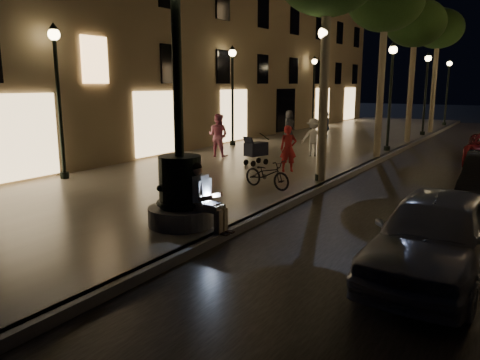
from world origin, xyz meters
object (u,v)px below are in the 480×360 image
Objects in this scene: fountain_lamppost at (180,179)px; seated_man_laptop at (204,195)px; pedestrian_dark at (289,125)px; lamp_left_a at (58,82)px; tree_far at (438,30)px; pedestrian_red at (288,149)px; lamp_left_c at (314,83)px; stroller at (256,149)px; tree_third at (415,24)px; lamp_curb_b at (391,83)px; bicycle at (267,174)px; lamp_curb_c at (426,83)px; pedestrian_white at (313,137)px; pedestrian_pink at (218,135)px; lamp_curb_a at (323,82)px; lamp_curb_d at (448,83)px; car_front at (435,235)px; tree_second at (386,2)px; lamp_left_b at (232,83)px.

seated_man_laptop is at bearing 0.00° from fountain_lamppost.
lamp_left_a is at bearing 179.42° from pedestrian_dark.
pedestrian_red is at bearing -95.38° from tree_far.
lamp_left_c is 4.05× the size of stroller.
stroller is (-3.15, -10.55, -5.34)m from tree_third.
lamp_curb_b is 10.22m from bicycle.
pedestrian_white is (-2.23, -11.30, -2.25)m from lamp_curb_c.
lamp_left_c reaches higher than seated_man_laptop.
tree_far is (0.08, 6.00, 0.29)m from tree_third.
seated_man_laptop is 0.78× the size of pedestrian_pink.
lamp_left_a is 10.22m from pedestrian_white.
tree_far is at bearing 89.75° from lamp_curb_a.
tree_third is at bearing -90.00° from lamp_curb_c.
lamp_curb_d reaches higher than pedestrian_red.
bicycle is at bearing -93.57° from tree_third.
lamp_curb_d is 28.89m from lamp_left_a.
fountain_lamppost is at bearing -172.19° from car_front.
lamp_curb_d is at bearing 90.32° from tree_second.
pedestrian_dark reaches higher than seated_man_laptop.
pedestrian_dark is at bearing -74.07° from pedestrian_white.
car_front is at bearing -62.05° from lamp_left_c.
tree_third is 9.21m from pedestrian_white.
lamp_curb_b is at bearing -140.96° from pedestrian_pink.
pedestrian_dark is at bearing 68.18° from lamp_left_b.
lamp_left_c is at bearing 90.00° from lamp_left_b.
pedestrian_white reaches higher than car_front.
pedestrian_white is 0.98× the size of pedestrian_dark.
lamp_curb_c is (0.70, 22.00, 2.02)m from fountain_lamppost.
pedestrian_pink reaches higher than pedestrian_white.
lamp_curb_d is at bearing 89.84° from seated_man_laptop.
fountain_lamppost is 1.08× the size of lamp_curb_b.
pedestrian_dark reaches higher than car_front.
lamp_left_c is (-7.20, 10.00, -3.10)m from tree_second.
tree_far is 10.50m from lamp_curb_b.
tree_far is 1.56× the size of lamp_curb_d.
tree_third is at bearing 87.77° from fountain_lamppost.
tree_far reaches higher than lamp_left_b.
seated_man_laptop is 0.29× the size of lamp_curb_c.
lamp_curb_a and lamp_curb_c have the same top height.
tree_far reaches higher than lamp_curb_c.
tree_third reaches higher than seated_man_laptop.
lamp_curb_a is at bearing -90.25° from tree_far.
bicycle is at bearing 100.58° from seated_man_laptop.
lamp_curb_a reaches higher than pedestrian_pink.
stroller is at bearing -157.05° from pedestrian_dark.
pedestrian_pink is 7.09m from pedestrian_dark.
lamp_left_b is (-6.40, 12.00, 2.02)m from fountain_lamppost.
lamp_curb_c is 1.00× the size of lamp_curb_d.
tree_third is at bearing 6.83° from bicycle.
tree_far is at bearing -116.13° from pedestrian_pink.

